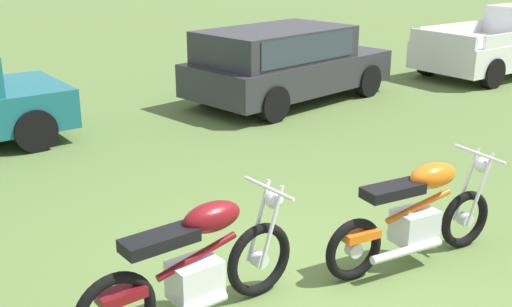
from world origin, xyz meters
name	(u,v)px	position (x,y,z in m)	size (l,w,h in m)	color
ground_plane	(323,288)	(0.00, 0.00, 0.00)	(120.00, 120.00, 0.00)	#567038
motorcycle_maroon	(195,266)	(-1.20, 0.04, 0.50)	(2.02, 0.78, 1.02)	black
motorcycle_orange	(416,215)	(1.05, 0.03, 0.49)	(1.99, 0.64, 1.02)	black
car_charcoal	(283,59)	(3.03, 6.20, 0.83)	(4.47, 3.01, 1.43)	#2D2D33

